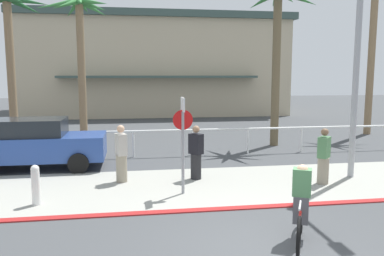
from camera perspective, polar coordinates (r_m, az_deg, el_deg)
ground_plane at (r=16.88m, az=-0.78°, el=-2.95°), size 80.00×80.00×0.00m
sidewalk_strip at (r=11.31m, az=3.42°, el=-8.30°), size 44.00×4.00×0.02m
curb_paint at (r=9.46m, az=6.05°, el=-11.55°), size 44.00×0.24×0.03m
building_backdrop at (r=33.90m, az=-5.50°, el=8.98°), size 20.69×12.25×7.73m
rail_fence at (r=15.27m, az=0.01°, el=-0.89°), size 27.30×0.08×1.04m
stop_sign_bike_lane at (r=10.14m, az=-1.34°, el=-0.51°), size 0.52×0.56×2.56m
bollard_3 at (r=10.21m, az=-21.82°, el=-7.67°), size 0.20×0.20×1.00m
streetlight_curb at (r=12.59m, az=23.63°, el=12.32°), size 0.24×2.54×7.50m
palm_tree_1 at (r=19.63m, az=-25.11°, el=12.58°), size 3.58×2.92×6.64m
palm_tree_2 at (r=19.42m, az=-16.07°, el=13.50°), size 3.33×2.94×6.68m
palm_tree_3 at (r=17.80m, az=12.41°, el=14.46°), size 3.28×3.17×6.83m
palm_tree_4 at (r=23.03m, az=25.08°, el=16.55°), size 3.66×2.92×9.43m
car_blue_1 at (r=14.08m, az=-21.77°, el=-2.06°), size 4.40×2.02×1.69m
cyclist_red_0 at (r=7.79m, az=15.60°, el=-10.79°), size 0.87×1.65×1.50m
pedestrian_0 at (r=11.61m, az=-10.26°, el=-4.05°), size 0.40×0.46×1.70m
pedestrian_1 at (r=11.74m, az=0.59°, el=-3.94°), size 0.46×0.47×1.64m
pedestrian_2 at (r=11.85m, az=18.62°, el=-4.27°), size 0.47×0.46×1.63m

